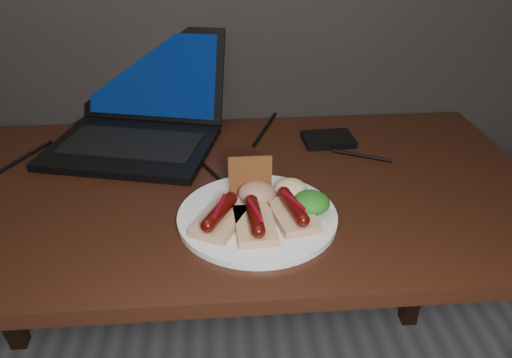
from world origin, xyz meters
The scene contains 12 objects.
desk centered at (0.00, 1.38, 0.66)m, with size 1.40×0.70×0.75m.
laptop centered at (-0.17, 1.62, 0.80)m, with size 0.45×0.45×0.25m.
hard_drive centered at (0.29, 1.57, 0.76)m, with size 0.12×0.09×0.02m, color black.
desk_cables centered at (0.00, 1.53, 0.75)m, with size 0.90×0.42×0.01m.
plate centered at (0.09, 1.25, 0.76)m, with size 0.30×0.30×0.01m, color silver.
bread_sausage_left centered at (0.02, 1.22, 0.78)m, with size 0.11×0.13×0.04m.
bread_sausage_center centered at (0.08, 1.20, 0.78)m, with size 0.08×0.12×0.04m.
bread_sausage_right centered at (0.16, 1.23, 0.78)m, with size 0.09×0.13×0.04m.
crispbread centered at (0.08, 1.32, 0.80)m, with size 0.09×0.01×0.09m, color brown.
salad_greens centered at (0.19, 1.25, 0.78)m, with size 0.07×0.07×0.04m, color #135210.
salsa_mound centered at (0.09, 1.29, 0.78)m, with size 0.07×0.07×0.04m, color maroon.
coleslaw_mound centered at (0.16, 1.30, 0.78)m, with size 0.06×0.06×0.04m, color beige.
Camera 1 is at (0.03, 0.47, 1.29)m, focal length 35.00 mm.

